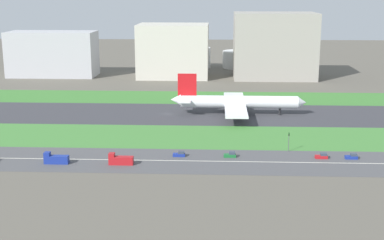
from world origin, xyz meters
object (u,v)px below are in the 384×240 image
(airliner, at_px, (236,102))
(truck_2, at_px, (120,160))
(car_2, at_px, (230,155))
(truck_0, at_px, (56,159))
(car_0, at_px, (180,154))
(terminal_building, at_px, (53,54))
(car_4, at_px, (322,156))
(car_3, at_px, (352,157))
(hangar_building, at_px, (173,51))
(office_tower, at_px, (274,45))
(traffic_light, at_px, (289,141))
(fuel_tank_west, at_px, (197,58))
(fuel_tank_centre, at_px, (239,59))

(airliner, bearing_deg, truck_2, -118.35)
(car_2, distance_m, truck_0, 61.48)
(airliner, distance_m, car_2, 68.32)
(car_0, height_order, terminal_building, terminal_building)
(car_4, height_order, truck_2, truck_2)
(car_3, relative_size, hangar_building, 0.09)
(hangar_building, xyz_separation_m, office_tower, (68.71, 0.00, 3.89))
(car_2, relative_size, truck_0, 0.52)
(car_4, height_order, traffic_light, traffic_light)
(truck_2, distance_m, terminal_building, 208.91)
(airliner, xyz_separation_m, car_4, (28.62, -68.00, -5.31))
(car_2, distance_m, office_tower, 186.26)
(fuel_tank_west, bearing_deg, hangar_building, -108.08)
(car_2, relative_size, terminal_building, 0.07)
(truck_0, height_order, fuel_tank_centre, fuel_tank_centre)
(car_2, distance_m, hangar_building, 186.16)
(terminal_building, relative_size, office_tower, 1.09)
(airliner, xyz_separation_m, hangar_building, (-39.13, 114.00, 11.81))
(hangar_building, bearing_deg, office_tower, 0.00)
(car_0, relative_size, office_tower, 0.08)
(truck_2, distance_m, office_tower, 205.94)
(airliner, distance_m, fuel_tank_centre, 159.18)
(car_4, height_order, truck_0, truck_0)
(car_4, relative_size, terminal_building, 0.07)
(fuel_tank_centre, bearing_deg, hangar_building, -136.02)
(truck_2, height_order, office_tower, office_tower)
(car_4, bearing_deg, car_2, 180.00)
(airliner, height_order, car_2, airliner)
(car_3, distance_m, traffic_light, 23.15)
(car_2, distance_m, fuel_tank_centre, 227.36)
(car_2, distance_m, terminal_building, 218.10)
(car_4, relative_size, office_tower, 0.08)
(car_4, distance_m, hangar_building, 194.96)
(car_2, height_order, car_4, same)
(hangar_building, height_order, fuel_tank_centre, hangar_building)
(car_2, xyz_separation_m, terminal_building, (-119.31, 182.00, 14.47))
(car_3, bearing_deg, car_2, 180.00)
(airliner, xyz_separation_m, car_3, (39.22, -68.00, -5.31))
(truck_0, relative_size, office_tower, 0.15)
(truck_2, relative_size, hangar_building, 0.18)
(truck_0, xyz_separation_m, car_3, (103.84, 10.00, -0.75))
(terminal_building, bearing_deg, office_tower, 0.00)
(fuel_tank_west, bearing_deg, traffic_light, -79.09)
(car_2, bearing_deg, hangar_building, 100.94)
(office_tower, height_order, fuel_tank_west, office_tower)
(hangar_building, relative_size, fuel_tank_centre, 1.94)
(traffic_light, bearing_deg, truck_2, -163.26)
(truck_0, xyz_separation_m, terminal_building, (-58.65, 192.00, 13.72))
(office_tower, bearing_deg, fuel_tank_centre, 116.14)
(traffic_light, distance_m, fuel_tank_west, 223.06)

